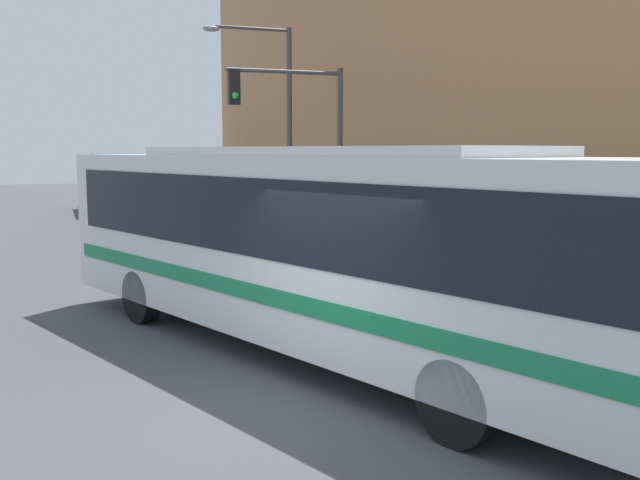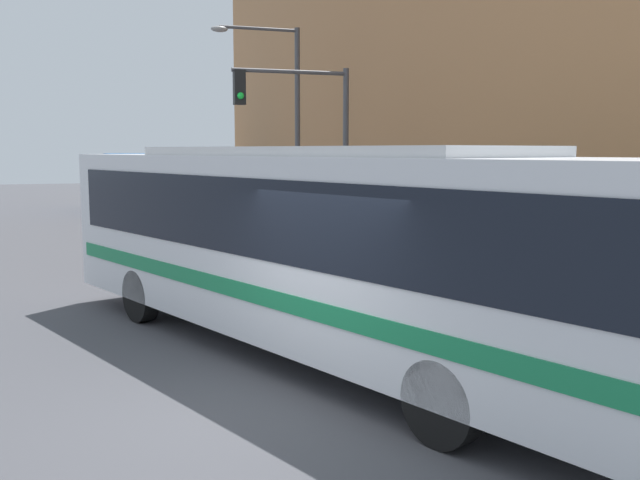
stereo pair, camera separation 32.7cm
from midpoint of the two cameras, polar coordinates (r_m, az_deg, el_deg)
ground_plane at (r=8.45m, az=-3.20°, el=-13.58°), size 120.00×120.00×0.00m
sidewalk at (r=28.88m, az=-3.09°, el=1.39°), size 2.62×70.00×0.13m
building_facade at (r=27.94m, az=7.15°, el=12.92°), size 6.00×32.67×11.59m
city_bus at (r=10.23m, az=1.15°, el=0.22°), size 6.45×11.93×3.05m
delivery_truck at (r=37.06m, az=-14.79°, el=4.75°), size 2.22×7.84×2.82m
fire_hydrant at (r=13.62m, az=13.41°, el=-3.34°), size 0.27×0.36×0.84m
traffic_light_pole at (r=19.62m, az=-0.59°, el=9.10°), size 3.28×0.35×5.09m
parking_meter at (r=17.41m, az=5.57°, el=0.78°), size 0.14×0.14×1.37m
street_lamp at (r=24.46m, az=-2.40°, el=10.30°), size 3.01×0.28×6.93m
pedestrian_near_corner at (r=21.20m, az=2.56°, el=1.82°), size 0.34×0.34×1.71m
pedestrian_mid_block at (r=21.78m, az=2.77°, el=1.76°), size 0.34×0.34×1.58m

